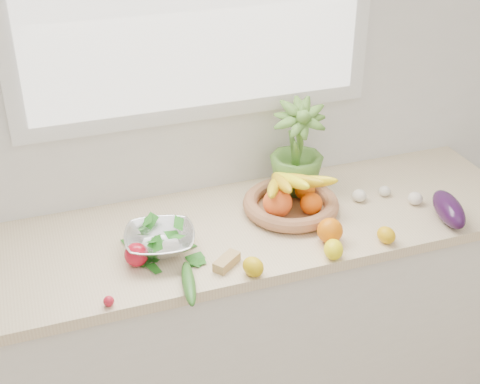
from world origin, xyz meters
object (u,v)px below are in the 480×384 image
object	(u,v)px
apple	(136,255)
potted_herb	(297,148)
eggplant	(449,209)
cucumber	(189,283)
fruit_basket	(290,199)
colander_with_spinach	(160,237)

from	to	relation	value
apple	potted_herb	bearing A→B (deg)	21.64
eggplant	apple	bearing A→B (deg)	174.70
cucumber	potted_herb	distance (m)	0.72
apple	potted_herb	xyz separation A→B (m)	(0.67, 0.27, 0.15)
apple	fruit_basket	world-z (taller)	fruit_basket
apple	colander_with_spinach	size ratio (longest dim) A/B	0.28
cucumber	potted_herb	xyz separation A→B (m)	(0.54, 0.44, 0.17)
colander_with_spinach	eggplant	bearing A→B (deg)	-8.09
cucumber	fruit_basket	xyz separation A→B (m)	(0.47, 0.31, 0.03)
cucumber	potted_herb	world-z (taller)	potted_herb
eggplant	potted_herb	distance (m)	0.58
eggplant	fruit_basket	size ratio (longest dim) A/B	0.55
fruit_basket	eggplant	bearing A→B (deg)	-25.39
apple	colander_with_spinach	distance (m)	0.10
potted_herb	colander_with_spinach	distance (m)	0.64
eggplant	colander_with_spinach	xyz separation A→B (m)	(-1.01, 0.14, 0.02)
eggplant	potted_herb	xyz separation A→B (m)	(-0.43, 0.37, 0.14)
fruit_basket	potted_herb	bearing A→B (deg)	58.87
apple	cucumber	size ratio (longest dim) A/B	0.35
potted_herb	fruit_basket	world-z (taller)	potted_herb
fruit_basket	colander_with_spinach	bearing A→B (deg)	-169.17
cucumber	colander_with_spinach	bearing A→B (deg)	99.82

